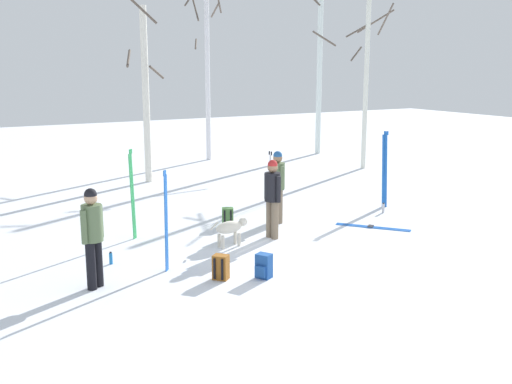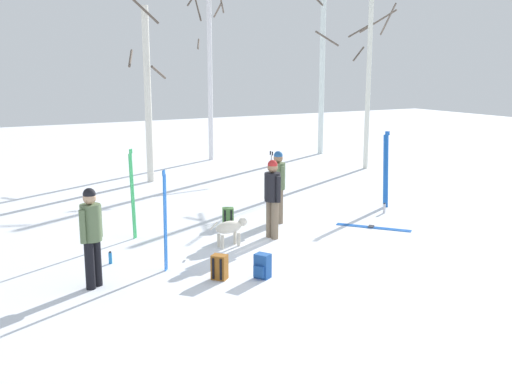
{
  "view_description": "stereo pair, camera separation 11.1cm",
  "coord_description": "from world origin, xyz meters",
  "px_view_note": "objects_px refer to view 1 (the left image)",
  "views": [
    {
      "loc": [
        -6.79,
        -8.72,
        3.7
      ],
      "look_at": [
        -0.58,
        2.38,
        1.0
      ],
      "focal_mm": 42.39,
      "sensor_mm": 36.0,
      "label": 1
    },
    {
      "loc": [
        -6.69,
        -8.78,
        3.7
      ],
      "look_at": [
        -0.58,
        2.38,
        1.0
      ],
      "focal_mm": 42.39,
      "sensor_mm": 36.0,
      "label": 2
    }
  ],
  "objects_px": {
    "person_2": "(272,194)",
    "birch_tree_5": "(366,78)",
    "ski_pair_planted_0": "(385,170)",
    "birch_tree_3": "(146,92)",
    "ski_pair_planted_1": "(166,221)",
    "ski_poles_0": "(270,176)",
    "ski_pair_planted_2": "(132,195)",
    "birch_tree_4": "(207,57)",
    "water_bottle_0": "(111,258)",
    "backpack_2": "(264,266)",
    "backpack_0": "(228,217)",
    "dog": "(231,228)",
    "ski_pair_lying_0": "(373,227)",
    "water_bottle_1": "(383,208)",
    "person_1": "(278,182)",
    "birch_tree_6": "(319,59)",
    "backpack_1": "(221,267)",
    "person_0": "(93,232)"
  },
  "relations": [
    {
      "from": "ski_pair_planted_1",
      "to": "water_bottle_0",
      "type": "relative_size",
      "value": 7.8
    },
    {
      "from": "backpack_0",
      "to": "birch_tree_5",
      "type": "relative_size",
      "value": 0.07
    },
    {
      "from": "ski_poles_0",
      "to": "water_bottle_0",
      "type": "xyz_separation_m",
      "value": [
        -5.18,
        -2.86,
        -0.65
      ]
    },
    {
      "from": "backpack_0",
      "to": "birch_tree_3",
      "type": "distance_m",
      "value": 6.64
    },
    {
      "from": "ski_pair_planted_1",
      "to": "backpack_0",
      "type": "distance_m",
      "value": 3.29
    },
    {
      "from": "dog",
      "to": "birch_tree_6",
      "type": "bearing_deg",
      "value": 47.56
    },
    {
      "from": "person_0",
      "to": "ski_pair_planted_0",
      "type": "distance_m",
      "value": 8.48
    },
    {
      "from": "backpack_2",
      "to": "birch_tree_6",
      "type": "bearing_deg",
      "value": 51.57
    },
    {
      "from": "ski_pair_planted_1",
      "to": "ski_poles_0",
      "type": "height_order",
      "value": "ski_pair_planted_1"
    },
    {
      "from": "person_1",
      "to": "backpack_1",
      "type": "height_order",
      "value": "person_1"
    },
    {
      "from": "person_2",
      "to": "dog",
      "type": "height_order",
      "value": "person_2"
    },
    {
      "from": "ski_pair_planted_1",
      "to": "person_1",
      "type": "bearing_deg",
      "value": 28.81
    },
    {
      "from": "ski_pair_lying_0",
      "to": "water_bottle_1",
      "type": "distance_m",
      "value": 1.51
    },
    {
      "from": "backpack_1",
      "to": "person_0",
      "type": "bearing_deg",
      "value": 162.04
    },
    {
      "from": "birch_tree_5",
      "to": "birch_tree_6",
      "type": "xyz_separation_m",
      "value": [
        0.62,
        3.79,
        0.69
      ]
    },
    {
      "from": "ski_pair_planted_1",
      "to": "birch_tree_4",
      "type": "xyz_separation_m",
      "value": [
        6.17,
        11.55,
        3.04
      ]
    },
    {
      "from": "person_1",
      "to": "water_bottle_1",
      "type": "bearing_deg",
      "value": -10.3
    },
    {
      "from": "person_0",
      "to": "water_bottle_0",
      "type": "relative_size",
      "value": 7.19
    },
    {
      "from": "backpack_2",
      "to": "birch_tree_6",
      "type": "xyz_separation_m",
      "value": [
        9.53,
        12.01,
        3.69
      ]
    },
    {
      "from": "water_bottle_1",
      "to": "birch_tree_5",
      "type": "height_order",
      "value": "birch_tree_5"
    },
    {
      "from": "ski_pair_planted_1",
      "to": "backpack_2",
      "type": "xyz_separation_m",
      "value": [
        1.33,
        -1.22,
        -0.71
      ]
    },
    {
      "from": "ski_pair_planted_0",
      "to": "backpack_2",
      "type": "relative_size",
      "value": 4.56
    },
    {
      "from": "water_bottle_1",
      "to": "person_2",
      "type": "bearing_deg",
      "value": -171.28
    },
    {
      "from": "ski_pair_planted_2",
      "to": "birch_tree_5",
      "type": "height_order",
      "value": "birch_tree_5"
    },
    {
      "from": "ski_pair_planted_0",
      "to": "water_bottle_1",
      "type": "relative_size",
      "value": 7.63
    },
    {
      "from": "ski_pair_planted_0",
      "to": "water_bottle_1",
      "type": "height_order",
      "value": "ski_pair_planted_0"
    },
    {
      "from": "backpack_0",
      "to": "ski_pair_planted_1",
      "type": "bearing_deg",
      "value": -136.66
    },
    {
      "from": "water_bottle_0",
      "to": "birch_tree_3",
      "type": "relative_size",
      "value": 0.04
    },
    {
      "from": "ski_pair_planted_1",
      "to": "ski_pair_lying_0",
      "type": "relative_size",
      "value": 1.29
    },
    {
      "from": "person_2",
      "to": "backpack_2",
      "type": "distance_m",
      "value": 2.64
    },
    {
      "from": "water_bottle_0",
      "to": "birch_tree_3",
      "type": "distance_m",
      "value": 8.63
    },
    {
      "from": "ski_pair_planted_2",
      "to": "birch_tree_4",
      "type": "xyz_separation_m",
      "value": [
        6.07,
        9.3,
        2.99
      ]
    },
    {
      "from": "water_bottle_1",
      "to": "ski_poles_0",
      "type": "bearing_deg",
      "value": 131.17
    },
    {
      "from": "dog",
      "to": "ski_pair_lying_0",
      "type": "bearing_deg",
      "value": -4.92
    },
    {
      "from": "backpack_0",
      "to": "birch_tree_4",
      "type": "bearing_deg",
      "value": 67.7
    },
    {
      "from": "person_1",
      "to": "birch_tree_5",
      "type": "bearing_deg",
      "value": 37.0
    },
    {
      "from": "ski_pair_planted_0",
      "to": "birch_tree_3",
      "type": "bearing_deg",
      "value": 123.79
    },
    {
      "from": "backpack_1",
      "to": "birch_tree_5",
      "type": "distance_m",
      "value": 12.78
    },
    {
      "from": "ski_pair_planted_2",
      "to": "birch_tree_4",
      "type": "bearing_deg",
      "value": 56.88
    },
    {
      "from": "person_1",
      "to": "person_2",
      "type": "distance_m",
      "value": 1.32
    },
    {
      "from": "backpack_1",
      "to": "water_bottle_0",
      "type": "relative_size",
      "value": 1.84
    },
    {
      "from": "person_1",
      "to": "ski_pair_lying_0",
      "type": "xyz_separation_m",
      "value": [
        1.68,
        -1.48,
        -0.97
      ]
    },
    {
      "from": "dog",
      "to": "water_bottle_1",
      "type": "xyz_separation_m",
      "value": [
        4.67,
        0.66,
        -0.26
      ]
    },
    {
      "from": "ski_pair_planted_2",
      "to": "backpack_0",
      "type": "height_order",
      "value": "ski_pair_planted_2"
    },
    {
      "from": "water_bottle_0",
      "to": "birch_tree_6",
      "type": "relative_size",
      "value": 0.03
    },
    {
      "from": "person_0",
      "to": "ski_poles_0",
      "type": "bearing_deg",
      "value": 34.44
    },
    {
      "from": "dog",
      "to": "water_bottle_0",
      "type": "distance_m",
      "value": 2.51
    },
    {
      "from": "backpack_1",
      "to": "ski_pair_planted_0",
      "type": "bearing_deg",
      "value": 24.87
    },
    {
      "from": "person_2",
      "to": "ski_pair_planted_0",
      "type": "distance_m",
      "value": 4.2
    },
    {
      "from": "person_2",
      "to": "birch_tree_5",
      "type": "bearing_deg",
      "value": 39.28
    }
  ]
}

